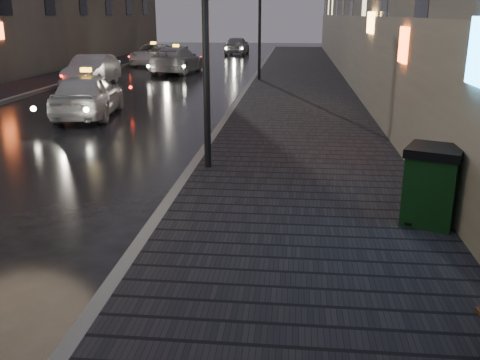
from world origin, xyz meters
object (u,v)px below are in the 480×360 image
object	(u,v)px
taxi_far	(154,54)
lamp_near	(205,3)
taxi_mid	(176,60)
lamp_far	(260,9)
taxi_near	(88,94)
trash_bin	(432,185)
car_left_mid	(92,71)
car_far	(237,45)

from	to	relation	value
taxi_far	lamp_near	bearing A→B (deg)	-70.17
taxi_mid	taxi_far	size ratio (longest dim) A/B	1.04
lamp_far	taxi_near	size ratio (longest dim) A/B	1.23
trash_bin	car_left_mid	size ratio (longest dim) A/B	0.28
lamp_near	lamp_far	distance (m)	16.00
lamp_far	trash_bin	size ratio (longest dim) A/B	4.33
trash_bin	taxi_mid	bearing A→B (deg)	134.53
taxi_mid	taxi_far	xyz separation A→B (m)	(-2.65, 5.09, -0.06)
taxi_far	car_far	xyz separation A→B (m)	(4.53, 9.98, 0.06)
car_left_mid	taxi_far	world-z (taller)	car_left_mid
taxi_mid	lamp_near	bearing A→B (deg)	110.23
taxi_near	taxi_mid	bearing A→B (deg)	-97.61
lamp_near	trash_bin	size ratio (longest dim) A/B	4.33
car_left_mid	car_far	bearing A→B (deg)	76.27
taxi_far	car_left_mid	bearing A→B (deg)	-87.58
lamp_near	taxi_mid	distance (m)	20.76
lamp_near	trash_bin	distance (m)	5.56
trash_bin	lamp_near	bearing A→B (deg)	167.39
lamp_near	car_far	size ratio (longest dim) A/B	1.21
lamp_near	trash_bin	world-z (taller)	lamp_near
taxi_near	car_left_mid	distance (m)	8.14
car_left_mid	lamp_near	bearing A→B (deg)	-62.20
trash_bin	car_far	distance (m)	38.50
taxi_mid	taxi_far	world-z (taller)	taxi_mid
lamp_far	car_left_mid	xyz separation A→B (m)	(-7.76, -2.17, -2.77)
lamp_far	taxi_far	distance (m)	12.20
lamp_near	taxi_near	bearing A→B (deg)	128.99
car_left_mid	taxi_far	distance (m)	11.21
lamp_far	taxi_mid	distance (m)	6.97
lamp_near	trash_bin	xyz separation A→B (m)	(3.95, -2.82, -2.72)
lamp_far	trash_bin	xyz separation A→B (m)	(3.95, -18.82, -2.72)
lamp_near	car_left_mid	bearing A→B (deg)	119.31
taxi_near	taxi_far	distance (m)	19.05
taxi_mid	car_far	xyz separation A→B (m)	(1.87, 15.07, 0.00)
taxi_near	car_left_mid	world-z (taller)	taxi_near
taxi_mid	car_left_mid	bearing A→B (deg)	72.10
trash_bin	taxi_far	xyz separation A→B (m)	(-11.65, 27.86, -0.09)
trash_bin	taxi_mid	xyz separation A→B (m)	(-9.00, 22.77, -0.03)
taxi_mid	car_far	size ratio (longest dim) A/B	1.17
lamp_far	taxi_near	distance (m)	11.36
taxi_mid	lamp_far	bearing A→B (deg)	148.04
trash_bin	car_far	xyz separation A→B (m)	(-7.13, 37.83, -0.03)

